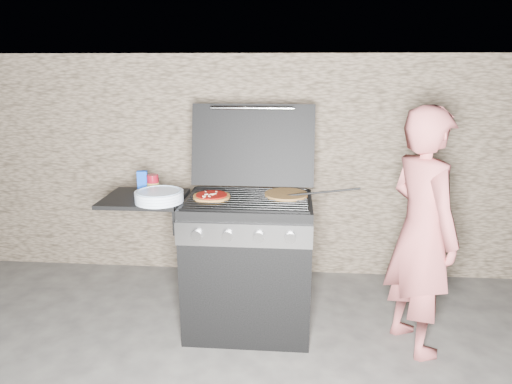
# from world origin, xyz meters

# --- Properties ---
(ground) EXTENTS (50.00, 50.00, 0.00)m
(ground) POSITION_xyz_m (0.00, 0.00, 0.00)
(ground) COLOR #393734
(stone_wall) EXTENTS (8.00, 0.35, 1.80)m
(stone_wall) POSITION_xyz_m (0.00, 1.05, 0.90)
(stone_wall) COLOR gray
(stone_wall) RESTS_ON ground
(gas_grill) EXTENTS (1.34, 0.79, 0.91)m
(gas_grill) POSITION_xyz_m (-0.25, 0.00, 0.46)
(gas_grill) COLOR black
(gas_grill) RESTS_ON ground
(pizza_topped) EXTENTS (0.28, 0.28, 0.03)m
(pizza_topped) POSITION_xyz_m (-0.23, -0.02, 0.92)
(pizza_topped) COLOR #AB7350
(pizza_topped) RESTS_ON gas_grill
(pizza_plain) EXTENTS (0.28, 0.28, 0.01)m
(pizza_plain) POSITION_xyz_m (0.24, 0.07, 0.92)
(pizza_plain) COLOR #AF853F
(pizza_plain) RESTS_ON gas_grill
(sauce_jar) EXTENTS (0.08, 0.08, 0.12)m
(sauce_jar) POSITION_xyz_m (-0.64, 0.11, 0.96)
(sauce_jar) COLOR maroon
(sauce_jar) RESTS_ON gas_grill
(blue_carton) EXTENTS (0.07, 0.05, 0.14)m
(blue_carton) POSITION_xyz_m (-0.72, 0.12, 0.97)
(blue_carton) COLOR #0C40C1
(blue_carton) RESTS_ON gas_grill
(plate_stack) EXTENTS (0.35, 0.35, 0.07)m
(plate_stack) POSITION_xyz_m (-0.54, -0.10, 0.94)
(plate_stack) COLOR white
(plate_stack) RESTS_ON gas_grill
(person) EXTENTS (0.54, 0.64, 1.51)m
(person) POSITION_xyz_m (1.05, -0.11, 0.75)
(person) COLOR #BC5A59
(person) RESTS_ON ground
(tongs) EXTENTS (0.48, 0.10, 0.10)m
(tongs) POSITION_xyz_m (0.45, 0.00, 0.96)
(tongs) COLOR black
(tongs) RESTS_ON gas_grill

